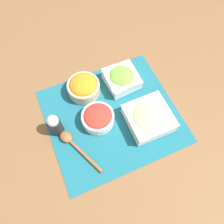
{
  "coord_description": "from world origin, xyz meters",
  "views": [
    {
      "loc": [
        0.14,
        0.33,
        0.77
      ],
      "look_at": [
        0.0,
        0.0,
        0.03
      ],
      "focal_mm": 35.0,
      "sensor_mm": 36.0,
      "label": 1
    }
  ],
  "objects_px": {
    "tomato_bowl": "(98,118)",
    "carrot_bowl": "(83,87)",
    "wooden_spoon": "(72,143)",
    "cucumber_bowl": "(149,117)",
    "lettuce_bowl": "(122,78)",
    "pepper_shaker": "(55,125)"
  },
  "relations": [
    {
      "from": "tomato_bowl",
      "to": "carrot_bowl",
      "type": "bearing_deg",
      "value": -88.9
    },
    {
      "from": "carrot_bowl",
      "to": "wooden_spoon",
      "type": "distance_m",
      "value": 0.23
    },
    {
      "from": "carrot_bowl",
      "to": "wooden_spoon",
      "type": "relative_size",
      "value": 0.64
    },
    {
      "from": "tomato_bowl",
      "to": "cucumber_bowl",
      "type": "relative_size",
      "value": 0.77
    },
    {
      "from": "lettuce_bowl",
      "to": "wooden_spoon",
      "type": "xyz_separation_m",
      "value": [
        0.27,
        0.17,
        -0.02
      ]
    },
    {
      "from": "lettuce_bowl",
      "to": "wooden_spoon",
      "type": "height_order",
      "value": "lettuce_bowl"
    },
    {
      "from": "cucumber_bowl",
      "to": "pepper_shaker",
      "type": "height_order",
      "value": "pepper_shaker"
    },
    {
      "from": "cucumber_bowl",
      "to": "wooden_spoon",
      "type": "distance_m",
      "value": 0.29
    },
    {
      "from": "cucumber_bowl",
      "to": "lettuce_bowl",
      "type": "xyz_separation_m",
      "value": [
        0.02,
        -0.2,
        -0.0
      ]
    },
    {
      "from": "tomato_bowl",
      "to": "lettuce_bowl",
      "type": "distance_m",
      "value": 0.2
    },
    {
      "from": "pepper_shaker",
      "to": "carrot_bowl",
      "type": "bearing_deg",
      "value": -140.87
    },
    {
      "from": "wooden_spoon",
      "to": "tomato_bowl",
      "type": "bearing_deg",
      "value": -159.11
    },
    {
      "from": "cucumber_bowl",
      "to": "wooden_spoon",
      "type": "height_order",
      "value": "cucumber_bowl"
    },
    {
      "from": "cucumber_bowl",
      "to": "lettuce_bowl",
      "type": "height_order",
      "value": "cucumber_bowl"
    },
    {
      "from": "lettuce_bowl",
      "to": "carrot_bowl",
      "type": "height_order",
      "value": "carrot_bowl"
    },
    {
      "from": "cucumber_bowl",
      "to": "carrot_bowl",
      "type": "height_order",
      "value": "carrot_bowl"
    },
    {
      "from": "tomato_bowl",
      "to": "pepper_shaker",
      "type": "bearing_deg",
      "value": -9.66
    },
    {
      "from": "tomato_bowl",
      "to": "pepper_shaker",
      "type": "height_order",
      "value": "pepper_shaker"
    },
    {
      "from": "cucumber_bowl",
      "to": "carrot_bowl",
      "type": "distance_m",
      "value": 0.28
    },
    {
      "from": "wooden_spoon",
      "to": "pepper_shaker",
      "type": "distance_m",
      "value": 0.09
    },
    {
      "from": "carrot_bowl",
      "to": "lettuce_bowl",
      "type": "bearing_deg",
      "value": 172.42
    },
    {
      "from": "tomato_bowl",
      "to": "carrot_bowl",
      "type": "distance_m",
      "value": 0.15
    }
  ]
}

